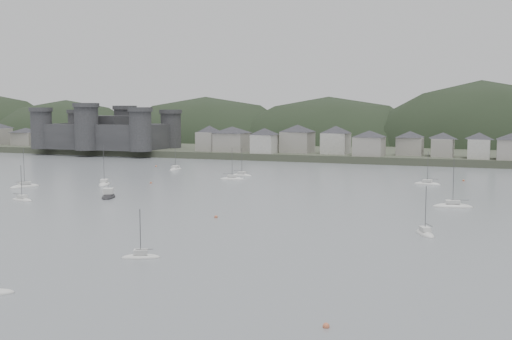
% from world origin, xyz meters
% --- Properties ---
extents(ground, '(900.00, 900.00, 0.00)m').
position_xyz_m(ground, '(0.00, 0.00, 0.00)').
color(ground, slate).
rests_on(ground, ground).
extents(far_shore_land, '(900.00, 250.00, 3.00)m').
position_xyz_m(far_shore_land, '(0.00, 295.00, 1.50)').
color(far_shore_land, '#383D2D').
rests_on(far_shore_land, ground).
extents(forested_ridge, '(851.55, 103.94, 102.57)m').
position_xyz_m(forested_ridge, '(4.83, 269.40, -11.28)').
color(forested_ridge, black).
rests_on(forested_ridge, ground).
extents(castle, '(66.00, 43.00, 20.00)m').
position_xyz_m(castle, '(-120.00, 179.80, 10.96)').
color(castle, '#333336').
rests_on(castle, far_shore_land).
extents(waterfront_town, '(451.48, 28.46, 12.92)m').
position_xyz_m(waterfront_town, '(50.59, 183.34, 8.66)').
color(waterfront_town, '#A29E94').
rests_on(waterfront_town, far_shore_land).
extents(moored_fleet, '(266.77, 177.49, 13.56)m').
position_xyz_m(moored_fleet, '(0.24, 69.76, 0.18)').
color(moored_fleet, silver).
rests_on(moored_fleet, ground).
extents(motor_launch_far, '(6.47, 9.07, 4.04)m').
position_xyz_m(motor_launch_far, '(-30.86, 53.15, 0.29)').
color(motor_launch_far, black).
rests_on(motor_launch_far, ground).
extents(mooring_buoys, '(162.16, 147.44, 0.70)m').
position_xyz_m(mooring_buoys, '(1.85, 66.50, 0.15)').
color(mooring_buoys, '#C86642').
rests_on(mooring_buoys, ground).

